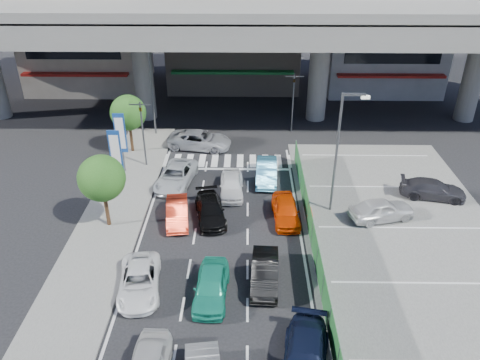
{
  "coord_description": "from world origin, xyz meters",
  "views": [
    {
      "loc": [
        1.5,
        -19.79,
        16.79
      ],
      "look_at": [
        1.1,
        5.75,
        2.36
      ],
      "focal_mm": 35.0,
      "sensor_mm": 36.0,
      "label": 1
    }
  ],
  "objects_px": {
    "sedan_white_front_mid": "(232,185)",
    "tree_far": "(128,113)",
    "sedan_white_mid_left": "(139,281)",
    "taxi_teal_mid": "(211,286)",
    "street_lamp_left": "(153,82)",
    "sedan_black_mid": "(210,210)",
    "traffic_light_left": "(141,118)",
    "street_lamp_right": "(340,144)",
    "signboard_near": "(116,153)",
    "traffic_light_right": "(294,88)",
    "taxi_orange_left": "(177,212)",
    "taxi_orange_right": "(286,210)",
    "tree_near": "(102,178)",
    "traffic_cone": "(310,211)",
    "minivan_navy_back": "(305,359)",
    "kei_truck_front_right": "(267,172)",
    "wagon_silver_front_left": "(176,176)",
    "crossing_wagon_silver": "(200,140)",
    "parked_sedan_dgrey": "(433,189)",
    "parked_sedan_white": "(382,210)",
    "hatch_black_mid_right": "(265,273)",
    "signboard_far": "(121,135)"
  },
  "relations": [
    {
      "from": "taxi_orange_left",
      "to": "crossing_wagon_silver",
      "type": "xyz_separation_m",
      "value": [
        0.46,
        10.68,
        0.1
      ]
    },
    {
      "from": "sedan_black_mid",
      "to": "sedan_white_mid_left",
      "type": "bearing_deg",
      "value": -126.57
    },
    {
      "from": "parked_sedan_white",
      "to": "traffic_cone",
      "type": "xyz_separation_m",
      "value": [
        -4.4,
        0.26,
        -0.33
      ]
    },
    {
      "from": "taxi_orange_left",
      "to": "kei_truck_front_right",
      "type": "distance_m",
      "value": 7.85
    },
    {
      "from": "sedan_white_mid_left",
      "to": "wagon_silver_front_left",
      "type": "bearing_deg",
      "value": 80.15
    },
    {
      "from": "sedan_white_front_mid",
      "to": "parked_sedan_white",
      "type": "bearing_deg",
      "value": -19.82
    },
    {
      "from": "sedan_white_front_mid",
      "to": "tree_far",
      "type": "bearing_deg",
      "value": 140.2
    },
    {
      "from": "sedan_white_mid_left",
      "to": "parked_sedan_dgrey",
      "type": "distance_m",
      "value": 20.35
    },
    {
      "from": "minivan_navy_back",
      "to": "taxi_orange_right",
      "type": "distance_m",
      "value": 11.36
    },
    {
      "from": "minivan_navy_back",
      "to": "traffic_cone",
      "type": "relative_size",
      "value": 6.43
    },
    {
      "from": "traffic_light_right",
      "to": "traffic_cone",
      "type": "distance_m",
      "value": 14.23
    },
    {
      "from": "traffic_light_right",
      "to": "signboard_near",
      "type": "distance_m",
      "value": 16.83
    },
    {
      "from": "taxi_orange_left",
      "to": "parked_sedan_white",
      "type": "height_order",
      "value": "parked_sedan_white"
    },
    {
      "from": "tree_far",
      "to": "parked_sedan_dgrey",
      "type": "bearing_deg",
      "value": -17.29
    },
    {
      "from": "street_lamp_right",
      "to": "taxi_orange_right",
      "type": "height_order",
      "value": "street_lamp_right"
    },
    {
      "from": "traffic_light_left",
      "to": "parked_sedan_dgrey",
      "type": "bearing_deg",
      "value": -12.02
    },
    {
      "from": "minivan_navy_back",
      "to": "street_lamp_left",
      "type": "bearing_deg",
      "value": 123.2
    },
    {
      "from": "kei_truck_front_right",
      "to": "wagon_silver_front_left",
      "type": "bearing_deg",
      "value": -171.31
    },
    {
      "from": "hatch_black_mid_right",
      "to": "signboard_near",
      "type": "bearing_deg",
      "value": 140.03
    },
    {
      "from": "signboard_far",
      "to": "parked_sedan_dgrey",
      "type": "distance_m",
      "value": 22.14
    },
    {
      "from": "taxi_orange_left",
      "to": "wagon_silver_front_left",
      "type": "relative_size",
      "value": 0.79
    },
    {
      "from": "sedan_white_mid_left",
      "to": "taxi_teal_mid",
      "type": "bearing_deg",
      "value": -13.92
    },
    {
      "from": "parked_sedan_dgrey",
      "to": "taxi_orange_right",
      "type": "bearing_deg",
      "value": 116.91
    },
    {
      "from": "tree_near",
      "to": "traffic_cone",
      "type": "distance_m",
      "value": 13.0
    },
    {
      "from": "traffic_cone",
      "to": "kei_truck_front_right",
      "type": "bearing_deg",
      "value": 119.12
    },
    {
      "from": "street_lamp_left",
      "to": "tree_far",
      "type": "height_order",
      "value": "street_lamp_left"
    },
    {
      "from": "signboard_far",
      "to": "parked_sedan_dgrey",
      "type": "height_order",
      "value": "signboard_far"
    },
    {
      "from": "taxi_orange_right",
      "to": "tree_far",
      "type": "bearing_deg",
      "value": 137.74
    },
    {
      "from": "minivan_navy_back",
      "to": "parked_sedan_dgrey",
      "type": "relative_size",
      "value": 1.09
    },
    {
      "from": "street_lamp_right",
      "to": "taxi_orange_left",
      "type": "relative_size",
      "value": 2.12
    },
    {
      "from": "traffic_light_right",
      "to": "taxi_orange_left",
      "type": "height_order",
      "value": "traffic_light_right"
    },
    {
      "from": "wagon_silver_front_left",
      "to": "parked_sedan_white",
      "type": "xyz_separation_m",
      "value": [
        13.52,
        -4.33,
        0.09
      ]
    },
    {
      "from": "traffic_light_right",
      "to": "traffic_cone",
      "type": "height_order",
      "value": "traffic_light_right"
    },
    {
      "from": "tree_far",
      "to": "parked_sedan_white",
      "type": "height_order",
      "value": "tree_far"
    },
    {
      "from": "sedan_white_mid_left",
      "to": "parked_sedan_dgrey",
      "type": "relative_size",
      "value": 1.01
    },
    {
      "from": "tree_near",
      "to": "traffic_cone",
      "type": "relative_size",
      "value": 6.58
    },
    {
      "from": "street_lamp_right",
      "to": "signboard_near",
      "type": "height_order",
      "value": "street_lamp_right"
    },
    {
      "from": "street_lamp_right",
      "to": "signboard_far",
      "type": "xyz_separation_m",
      "value": [
        -14.77,
        4.99,
        -1.71
      ]
    },
    {
      "from": "taxi_orange_left",
      "to": "kei_truck_front_right",
      "type": "relative_size",
      "value": 0.9
    },
    {
      "from": "street_lamp_right",
      "to": "taxi_teal_mid",
      "type": "xyz_separation_m",
      "value": [
        -7.39,
        -8.09,
        -4.08
      ]
    },
    {
      "from": "traffic_light_right",
      "to": "sedan_white_front_mid",
      "type": "xyz_separation_m",
      "value": [
        -5.02,
        -10.96,
        -3.27
      ]
    },
    {
      "from": "kei_truck_front_right",
      "to": "parked_sedan_dgrey",
      "type": "xyz_separation_m",
      "value": [
        11.2,
        -2.29,
        -0.0
      ]
    },
    {
      "from": "taxi_orange_left",
      "to": "sedan_black_mid",
      "type": "xyz_separation_m",
      "value": [
        2.06,
        0.3,
        -0.01
      ]
    },
    {
      "from": "street_lamp_right",
      "to": "parked_sedan_dgrey",
      "type": "bearing_deg",
      "value": 13.42
    },
    {
      "from": "sedan_white_mid_left",
      "to": "parked_sedan_white",
      "type": "height_order",
      "value": "parked_sedan_white"
    },
    {
      "from": "crossing_wagon_silver",
      "to": "traffic_cone",
      "type": "distance_m",
      "value": 12.89
    },
    {
      "from": "traffic_light_right",
      "to": "signboard_near",
      "type": "xyz_separation_m",
      "value": [
        -12.7,
        -11.01,
        -0.87
      ]
    },
    {
      "from": "traffic_light_left",
      "to": "tree_far",
      "type": "xyz_separation_m",
      "value": [
        -1.6,
        2.5,
        -0.55
      ]
    },
    {
      "from": "taxi_orange_left",
      "to": "crossing_wagon_silver",
      "type": "distance_m",
      "value": 10.69
    },
    {
      "from": "kei_truck_front_right",
      "to": "parked_sedan_white",
      "type": "bearing_deg",
      "value": -32.73
    }
  ]
}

